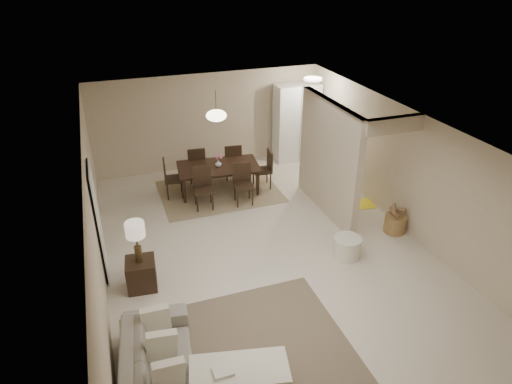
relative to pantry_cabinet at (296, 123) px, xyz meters
name	(u,v)px	position (x,y,z in m)	size (l,w,h in m)	color
floor	(270,256)	(-2.35, -4.15, -1.05)	(9.00, 9.00, 0.00)	beige
ceiling	(272,132)	(-2.35, -4.15, 1.45)	(9.00, 9.00, 0.00)	white
back_wall	(209,121)	(-2.35, 0.35, 0.20)	(6.00, 6.00, 0.00)	#BFAD90
left_wall	(95,228)	(-5.35, -4.15, 0.20)	(9.00, 9.00, 0.00)	#BFAD90
right_wall	(412,174)	(0.65, -4.15, 0.20)	(9.00, 9.00, 0.00)	#BFAD90
partition	(328,159)	(-0.55, -2.90, 0.20)	(0.15, 2.50, 2.50)	#BFAD90
doorway	(98,222)	(-5.32, -3.55, -0.03)	(0.04, 0.90, 2.04)	black
pantry_cabinet	(296,123)	(0.00, 0.00, 0.00)	(1.20, 0.55, 2.10)	white
flush_light	(313,79)	(-0.05, -0.95, 1.41)	(0.44, 0.44, 0.05)	white
living_rug	(247,370)	(-3.62, -6.58, -1.04)	(3.20, 3.20, 0.01)	brown
sofa	(159,377)	(-4.80, -6.58, -0.70)	(0.92, 2.36, 0.69)	gray
ottoman_bench	(239,373)	(-3.82, -6.88, -0.68)	(1.37, 0.84, 0.46)	beige
side_table	(141,274)	(-4.75, -4.26, -0.78)	(0.49, 0.49, 0.54)	black
table_lamp	(135,233)	(-4.75, -4.26, 0.05)	(0.32, 0.32, 0.76)	#49371F
round_pouf	(347,247)	(-0.98, -4.65, -0.85)	(0.53, 0.53, 0.41)	beige
wicker_basket	(395,224)	(0.40, -4.20, -0.86)	(0.44, 0.44, 0.37)	brown
dining_rug	(219,191)	(-2.55, -1.27, -1.04)	(2.80, 2.10, 0.01)	#8A7A56
dining_table	(219,179)	(-2.55, -1.27, -0.71)	(1.91, 1.06, 0.67)	black
dining_chairs	(219,174)	(-2.55, -1.27, -0.57)	(2.58, 1.98, 0.95)	black
vase	(218,163)	(-2.55, -1.27, -0.30)	(0.15, 0.15, 0.16)	white
yellow_mat	(356,204)	(0.25, -2.93, -1.04)	(0.81, 0.50, 0.01)	yellow
pendant_light	(216,116)	(-2.55, -1.27, 0.87)	(0.46, 0.46, 0.71)	#49371F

